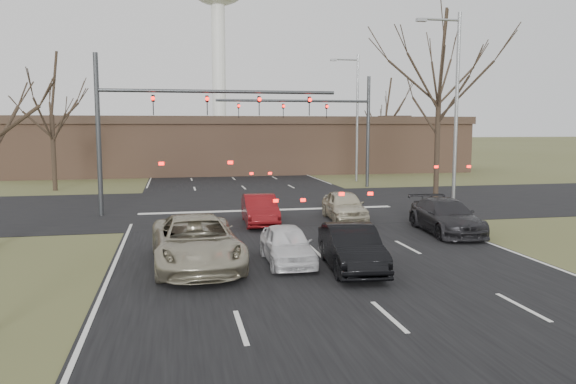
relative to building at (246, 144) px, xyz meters
name	(u,v)px	position (x,y,z in m)	size (l,w,h in m)	color
ground	(340,274)	(-2.00, -38.00, -2.67)	(360.00, 360.00, 0.00)	brown
road_main	(211,159)	(-2.00, 22.00, -2.66)	(14.00, 300.00, 0.02)	black
road_cross	(263,205)	(-2.00, -23.00, -2.65)	(200.00, 14.00, 0.02)	black
building	(246,144)	(0.00, 0.00, 0.00)	(42.40, 10.40, 5.30)	brown
mast_arm_near	(166,114)	(-7.23, -25.00, 2.41)	(12.12, 0.24, 8.00)	#383A3D
mast_arm_far	(331,118)	(4.18, -15.00, 2.35)	(11.12, 0.24, 8.00)	#383A3D
streetlight_right_near	(453,103)	(6.82, -28.00, 2.92)	(2.34, 0.25, 10.00)	gray
streetlight_right_far	(355,111)	(7.32, -11.00, 2.92)	(2.34, 0.25, 10.00)	gray
tree_right_near	(440,52)	(9.00, -22.00, 6.23)	(6.90, 6.90, 11.50)	black
tree_left_far	(50,83)	(-15.00, -13.00, 4.68)	(5.70, 5.70, 9.50)	black
tree_right_far	(386,99)	(13.00, -3.00, 4.29)	(5.40, 5.40, 9.00)	black
car_silver_suv	(196,242)	(-6.24, -36.26, -1.86)	(2.67, 5.79, 1.61)	#A29B83
car_white_sedan	(287,244)	(-3.32, -36.40, -2.04)	(1.48, 3.68, 1.25)	silver
car_black_hatch	(352,248)	(-1.50, -37.61, -1.97)	(1.48, 4.23, 1.39)	black
car_charcoal_sedan	(446,216)	(4.23, -32.64, -1.96)	(1.98, 4.88, 1.42)	black
car_red_ahead	(260,210)	(-3.10, -29.03, -1.99)	(1.43, 4.09, 1.35)	maroon
car_silver_ahead	(344,206)	(1.00, -28.73, -1.97)	(1.65, 4.11, 1.40)	beige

